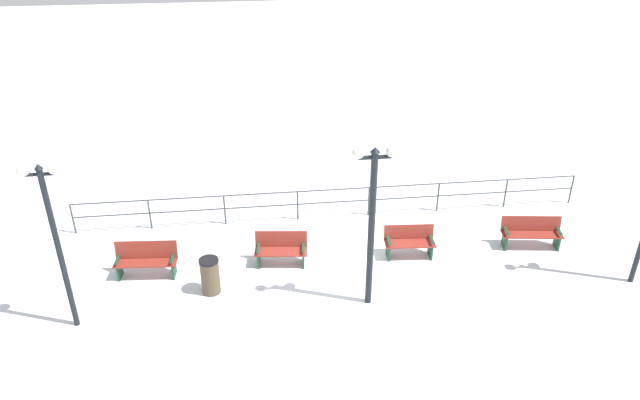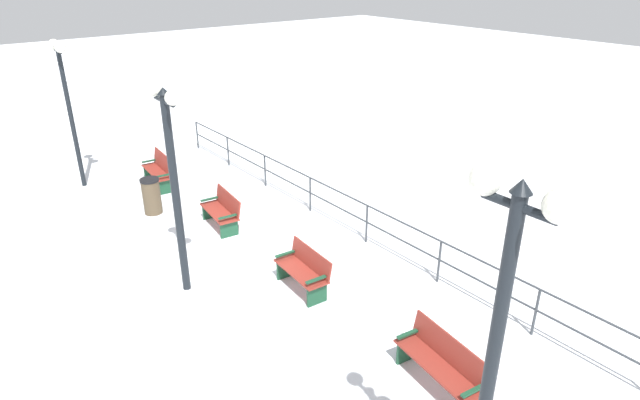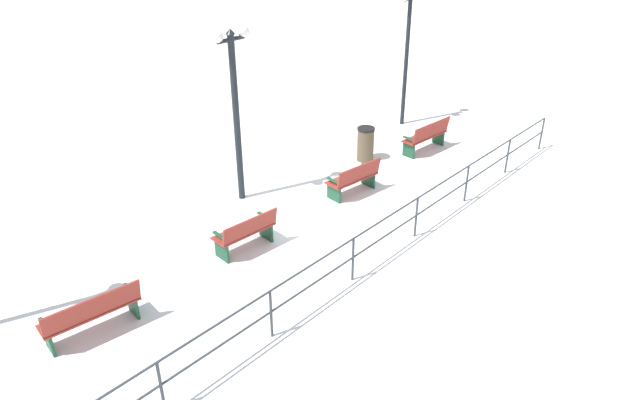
{
  "view_description": "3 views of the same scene",
  "coord_description": "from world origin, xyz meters",
  "px_view_note": "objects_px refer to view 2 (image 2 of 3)",
  "views": [
    {
      "loc": [
        13.28,
        -2.37,
        9.24
      ],
      "look_at": [
        -1.93,
        -0.49,
        0.95
      ],
      "focal_mm": 33.37,
      "sensor_mm": 36.0,
      "label": 1
    },
    {
      "loc": [
        5.35,
        9.26,
        6.23
      ],
      "look_at": [
        -1.56,
        0.51,
        1.16
      ],
      "focal_mm": 30.01,
      "sensor_mm": 36.0,
      "label": 2
    },
    {
      "loc": [
        -8.28,
        8.5,
        6.85
      ],
      "look_at": [
        -1.12,
        0.52,
        1.06
      ],
      "focal_mm": 32.54,
      "sensor_mm": 36.0,
      "label": 3
    }
  ],
  "objects_px": {
    "lamppost_far": "(497,333)",
    "bench_second": "(222,210)",
    "bench_nearest": "(160,170)",
    "bench_third": "(304,270)",
    "bench_fourth": "(442,363)",
    "lamppost_near": "(65,86)",
    "trash_bin": "(152,196)",
    "lamppost_middle": "(172,166)"
  },
  "relations": [
    {
      "from": "lamppost_near",
      "to": "lamppost_middle",
      "type": "bearing_deg",
      "value": 90.0
    },
    {
      "from": "lamppost_near",
      "to": "lamppost_far",
      "type": "height_order",
      "value": "lamppost_far"
    },
    {
      "from": "lamppost_far",
      "to": "lamppost_middle",
      "type": "bearing_deg",
      "value": -90.0
    },
    {
      "from": "bench_second",
      "to": "lamppost_near",
      "type": "bearing_deg",
      "value": -61.68
    },
    {
      "from": "bench_third",
      "to": "trash_bin",
      "type": "bearing_deg",
      "value": -75.12
    },
    {
      "from": "bench_nearest",
      "to": "lamppost_far",
      "type": "distance_m",
      "value": 12.95
    },
    {
      "from": "bench_nearest",
      "to": "lamppost_middle",
      "type": "distance_m",
      "value": 6.26
    },
    {
      "from": "bench_nearest",
      "to": "bench_fourth",
      "type": "height_order",
      "value": "bench_nearest"
    },
    {
      "from": "bench_fourth",
      "to": "lamppost_far",
      "type": "height_order",
      "value": "lamppost_far"
    },
    {
      "from": "bench_fourth",
      "to": "lamppost_near",
      "type": "bearing_deg",
      "value": -72.88
    },
    {
      "from": "bench_third",
      "to": "lamppost_near",
      "type": "bearing_deg",
      "value": -73.14
    },
    {
      "from": "bench_second",
      "to": "lamppost_near",
      "type": "xyz_separation_m",
      "value": [
        1.96,
        -4.95,
        2.55
      ]
    },
    {
      "from": "lamppost_far",
      "to": "bench_second",
      "type": "bearing_deg",
      "value": -102.31
    },
    {
      "from": "bench_second",
      "to": "bench_fourth",
      "type": "relative_size",
      "value": 0.85
    },
    {
      "from": "bench_fourth",
      "to": "trash_bin",
      "type": "distance_m",
      "value": 8.98
    },
    {
      "from": "bench_third",
      "to": "lamppost_near",
      "type": "distance_m",
      "value": 9.06
    },
    {
      "from": "lamppost_near",
      "to": "trash_bin",
      "type": "xyz_separation_m",
      "value": [
        -0.88,
        3.1,
        -2.5
      ]
    },
    {
      "from": "bench_third",
      "to": "lamppost_middle",
      "type": "distance_m",
      "value": 3.31
    },
    {
      "from": "bench_fourth",
      "to": "lamppost_middle",
      "type": "xyz_separation_m",
      "value": [
        1.93,
        -5.06,
        2.23
      ]
    },
    {
      "from": "bench_second",
      "to": "bench_third",
      "type": "bearing_deg",
      "value": 95.48
    },
    {
      "from": "bench_second",
      "to": "lamppost_far",
      "type": "distance_m",
      "value": 9.6
    },
    {
      "from": "bench_third",
      "to": "lamppost_far",
      "type": "distance_m",
      "value": 6.39
    },
    {
      "from": "lamppost_near",
      "to": "trash_bin",
      "type": "height_order",
      "value": "lamppost_near"
    },
    {
      "from": "bench_second",
      "to": "lamppost_middle",
      "type": "relative_size",
      "value": 0.35
    },
    {
      "from": "trash_bin",
      "to": "bench_fourth",
      "type": "bearing_deg",
      "value": 96.7
    },
    {
      "from": "bench_nearest",
      "to": "bench_second",
      "type": "bearing_deg",
      "value": 96.69
    },
    {
      "from": "bench_second",
      "to": "bench_fourth",
      "type": "bearing_deg",
      "value": 96.46
    },
    {
      "from": "bench_nearest",
      "to": "bench_fourth",
      "type": "distance_m",
      "value": 10.61
    },
    {
      "from": "bench_third",
      "to": "trash_bin",
      "type": "distance_m",
      "value": 5.47
    },
    {
      "from": "bench_second",
      "to": "bench_third",
      "type": "xyz_separation_m",
      "value": [
        0.08,
        3.53,
        0.01
      ]
    },
    {
      "from": "bench_fourth",
      "to": "trash_bin",
      "type": "xyz_separation_m",
      "value": [
        1.05,
        -8.92,
        0.02
      ]
    },
    {
      "from": "bench_third",
      "to": "bench_fourth",
      "type": "bearing_deg",
      "value": 95.06
    },
    {
      "from": "bench_fourth",
      "to": "lamppost_near",
      "type": "xyz_separation_m",
      "value": [
        1.93,
        -12.03,
        2.53
      ]
    },
    {
      "from": "lamppost_middle",
      "to": "lamppost_near",
      "type": "bearing_deg",
      "value": -90.0
    },
    {
      "from": "bench_second",
      "to": "lamppost_far",
      "type": "relative_size",
      "value": 0.31
    },
    {
      "from": "lamppost_middle",
      "to": "trash_bin",
      "type": "distance_m",
      "value": 4.54
    },
    {
      "from": "lamppost_near",
      "to": "trash_bin",
      "type": "distance_m",
      "value": 4.08
    },
    {
      "from": "lamppost_far",
      "to": "trash_bin",
      "type": "bearing_deg",
      "value": -94.66
    },
    {
      "from": "lamppost_near",
      "to": "lamppost_middle",
      "type": "distance_m",
      "value": 6.97
    },
    {
      "from": "lamppost_middle",
      "to": "trash_bin",
      "type": "bearing_deg",
      "value": -102.88
    },
    {
      "from": "bench_second",
      "to": "lamppost_far",
      "type": "xyz_separation_m",
      "value": [
        1.96,
        8.99,
        2.75
      ]
    },
    {
      "from": "bench_fourth",
      "to": "lamppost_far",
      "type": "relative_size",
      "value": 0.37
    }
  ]
}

